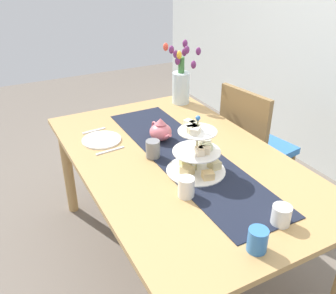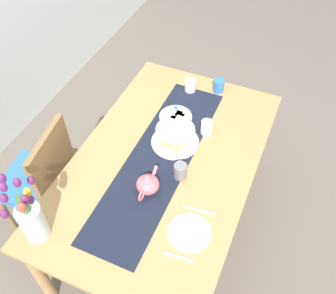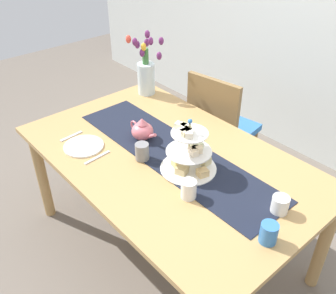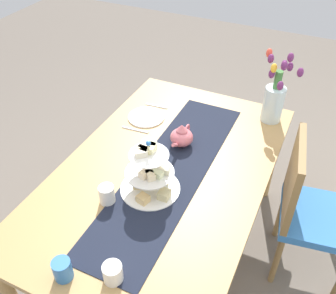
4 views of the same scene
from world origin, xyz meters
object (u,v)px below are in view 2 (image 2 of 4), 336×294
object	(u,v)px
dinner_plate_left	(189,232)
chair_left	(43,177)
mug_white_text	(207,127)
mug_orange	(219,86)
cream_jug	(190,86)
dining_table	(165,170)
fork_left	(179,257)
teapot	(148,184)
knife_left	(199,210)
mug_grey	(180,171)
tiered_cake_stand	(175,131)
tulip_vase	(30,217)

from	to	relation	value
dinner_plate_left	chair_left	bearing A→B (deg)	84.08
mug_white_text	mug_orange	distance (m)	0.43
cream_jug	mug_orange	size ratio (longest dim) A/B	0.89
dining_table	fork_left	size ratio (longest dim) A/B	11.42
mug_orange	teapot	bearing A→B (deg)	174.68
chair_left	knife_left	xyz separation A→B (m)	(0.03, -1.06, 0.22)
dining_table	knife_left	distance (m)	0.41
chair_left	cream_jug	bearing A→B (deg)	-34.80
mug_grey	mug_orange	distance (m)	0.81
tiered_cake_stand	dinner_plate_left	distance (m)	0.64
tulip_vase	mug_orange	size ratio (longest dim) A/B	4.70
tiered_cake_stand	knife_left	xyz separation A→B (m)	(-0.40, -0.31, -0.10)
dining_table	cream_jug	size ratio (longest dim) A/B	20.16
fork_left	mug_white_text	xyz separation A→B (m)	(0.85, 0.16, 0.04)
teapot	cream_jug	xyz separation A→B (m)	(0.90, 0.09, -0.02)
dinner_plate_left	mug_orange	distance (m)	1.15
dining_table	mug_orange	world-z (taller)	mug_orange
chair_left	dinner_plate_left	size ratio (longest dim) A/B	3.96
dining_table	mug_white_text	world-z (taller)	mug_white_text
chair_left	teapot	world-z (taller)	chair_left
teapot	fork_left	xyz separation A→B (m)	(-0.30, -0.31, -0.06)
dinner_plate_left	fork_left	world-z (taller)	dinner_plate_left
tiered_cake_stand	mug_orange	world-z (taller)	tiered_cake_stand
teapot	dinner_plate_left	world-z (taller)	teapot
dinner_plate_left	mug_orange	xyz separation A→B (m)	(1.13, 0.22, 0.04)
mug_grey	mug_white_text	bearing A→B (deg)	-3.18
chair_left	tulip_vase	bearing A→B (deg)	-140.35
fork_left	mug_orange	distance (m)	1.30
chair_left	mug_grey	xyz separation A→B (m)	(0.21, -0.88, 0.27)
dining_table	teapot	bearing A→B (deg)	180.00
mug_grey	mug_orange	size ratio (longest dim) A/B	1.00
dining_table	mug_white_text	size ratio (longest dim) A/B	18.03
cream_jug	teapot	bearing A→B (deg)	-174.00
cream_jug	tulip_vase	bearing A→B (deg)	167.33
knife_left	mug_grey	distance (m)	0.26
chair_left	mug_orange	bearing A→B (deg)	-39.58
tiered_cake_stand	knife_left	bearing A→B (deg)	-142.17
tiered_cake_stand	mug_grey	world-z (taller)	tiered_cake_stand
chair_left	teapot	bearing A→B (deg)	-86.51
knife_left	mug_orange	bearing A→B (deg)	12.54
mug_white_text	tiered_cake_stand	bearing A→B (deg)	136.13
mug_grey	tiered_cake_stand	bearing A→B (deg)	29.92
dining_table	knife_left	bearing A→B (deg)	-128.23
dining_table	teapot	xyz separation A→B (m)	(-0.23, 0.00, 0.15)
chair_left	mug_grey	bearing A→B (deg)	-76.65
tulip_vase	teapot	bearing A→B (deg)	-40.66
dinner_plate_left	mug_orange	bearing A→B (deg)	10.97
dining_table	cream_jug	distance (m)	0.69
tiered_cake_stand	dinner_plate_left	size ratio (longest dim) A/B	1.32
teapot	fork_left	world-z (taller)	teapot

